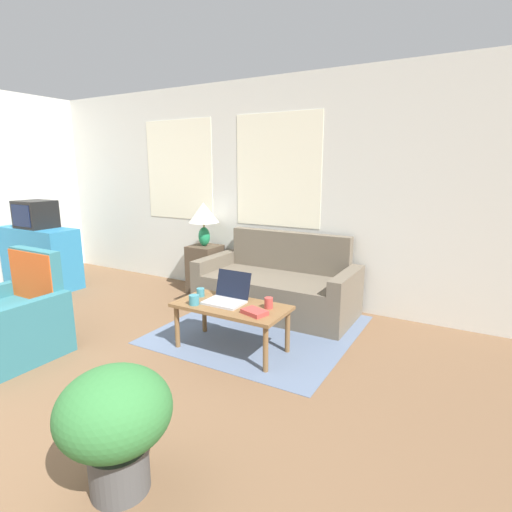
# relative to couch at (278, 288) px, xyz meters

# --- Properties ---
(wall_back) EXTENTS (6.94, 0.06, 2.60)m
(wall_back) POSITION_rel_couch_xyz_m (-0.88, 0.42, 1.04)
(wall_back) COLOR silver
(wall_back) RESTS_ON ground_plane
(rug) EXTENTS (1.80, 1.79, 0.01)m
(rug) POSITION_rel_couch_xyz_m (0.10, -0.59, -0.26)
(rug) COLOR slate
(rug) RESTS_ON ground_plane
(couch) EXTENTS (1.75, 0.81, 0.86)m
(couch) POSITION_rel_couch_xyz_m (0.00, 0.00, 0.00)
(couch) COLOR #665B4C
(couch) RESTS_ON ground_plane
(armchair) EXTENTS (0.80, 0.78, 0.89)m
(armchair) POSITION_rel_couch_xyz_m (-1.50, -2.13, 0.01)
(armchair) COLOR #2D6B75
(armchair) RESTS_ON ground_plane
(tv_dresser) EXTENTS (1.17, 0.46, 0.80)m
(tv_dresser) POSITION_rel_couch_xyz_m (-3.22, -0.74, 0.14)
(tv_dresser) COLOR teal
(tv_dresser) RESTS_ON ground_plane
(television) EXTENTS (0.46, 0.39, 0.36)m
(television) POSITION_rel_couch_xyz_m (-3.22, -0.75, 0.72)
(television) COLOR black
(television) RESTS_ON tv_dresser
(side_table) EXTENTS (0.37, 0.37, 0.61)m
(side_table) POSITION_rel_couch_xyz_m (-1.12, 0.13, 0.04)
(side_table) COLOR #4C3D2D
(side_table) RESTS_ON ground_plane
(table_lamp) EXTENTS (0.38, 0.38, 0.55)m
(table_lamp) POSITION_rel_couch_xyz_m (-1.12, 0.13, 0.74)
(table_lamp) COLOR #1E8451
(table_lamp) RESTS_ON side_table
(coffee_table) EXTENTS (1.00, 0.50, 0.42)m
(coffee_table) POSITION_rel_couch_xyz_m (0.10, -1.11, 0.11)
(coffee_table) COLOR brown
(coffee_table) RESTS_ON ground_plane
(laptop) EXTENTS (0.34, 0.31, 0.26)m
(laptop) POSITION_rel_couch_xyz_m (0.02, -1.05, 0.22)
(laptop) COLOR #B7B7BC
(laptop) RESTS_ON coffee_table
(cup_navy) EXTENTS (0.07, 0.07, 0.09)m
(cup_navy) POSITION_rel_couch_xyz_m (0.42, -1.02, 0.21)
(cup_navy) COLOR #B23D38
(cup_navy) RESTS_ON coffee_table
(cup_yellow) EXTENTS (0.09, 0.09, 0.09)m
(cup_yellow) POSITION_rel_couch_xyz_m (-0.19, -1.27, 0.20)
(cup_yellow) COLOR teal
(cup_yellow) RESTS_ON coffee_table
(cup_white) EXTENTS (0.07, 0.07, 0.08)m
(cup_white) POSITION_rel_couch_xyz_m (-0.28, -1.06, 0.20)
(cup_white) COLOR teal
(cup_white) RESTS_ON coffee_table
(book_red) EXTENTS (0.23, 0.19, 0.04)m
(book_red) POSITION_rel_couch_xyz_m (0.39, -1.20, 0.18)
(book_red) COLOR #B23D38
(book_red) RESTS_ON coffee_table
(potted_plant) EXTENTS (0.56, 0.56, 0.65)m
(potted_plant) POSITION_rel_couch_xyz_m (0.47, -2.71, 0.14)
(potted_plant) COLOR #4C4C4C
(potted_plant) RESTS_ON ground_plane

